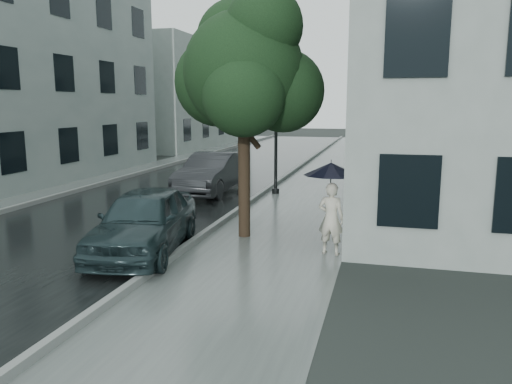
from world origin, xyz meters
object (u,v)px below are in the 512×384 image
(street_tree, at_px, (245,70))
(car_far, at_px, (213,173))
(pedestrian, at_px, (331,219))
(car_near, at_px, (144,221))
(lamp_post, at_px, (272,113))

(street_tree, xyz_separation_m, car_far, (-2.90, 5.65, -3.39))
(street_tree, bearing_deg, pedestrian, -25.87)
(car_near, bearing_deg, car_far, 88.85)
(pedestrian, height_order, car_far, pedestrian)
(lamp_post, distance_m, car_far, 3.17)
(pedestrian, relative_size, car_far, 0.36)
(lamp_post, height_order, car_far, lamp_post)
(street_tree, bearing_deg, car_near, -131.82)
(street_tree, distance_m, lamp_post, 6.21)
(lamp_post, height_order, car_near, lamp_post)
(pedestrian, height_order, street_tree, street_tree)
(street_tree, distance_m, car_near, 4.36)
(street_tree, height_order, car_near, street_tree)
(pedestrian, distance_m, lamp_post, 8.08)
(car_far, bearing_deg, lamp_post, 11.81)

